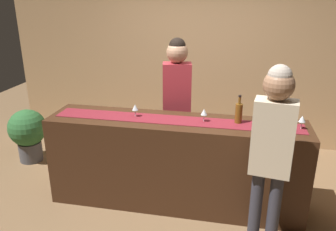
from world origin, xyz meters
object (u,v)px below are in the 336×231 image
at_px(wine_glass_near_customer, 204,112).
at_px(wine_glass_mid_counter, 135,108).
at_px(wine_glass_far_end, 302,119).
at_px(customer_sipping, 272,143).
at_px(wine_bottle_amber, 239,113).
at_px(potted_plant_tall, 28,132).
at_px(bartender, 177,94).
at_px(wine_bottle_green, 281,115).

xyz_separation_m(wine_glass_near_customer, wine_glass_mid_counter, (-0.75, 0.00, 0.00)).
relative_size(wine_glass_near_customer, wine_glass_far_end, 1.00).
relative_size(wine_glass_mid_counter, customer_sipping, 0.08).
bearing_deg(customer_sipping, wine_bottle_amber, 121.41).
distance_m(wine_glass_mid_counter, customer_sipping, 1.52).
distance_m(wine_bottle_amber, potted_plant_tall, 3.02).
height_order(wine_glass_mid_counter, wine_glass_far_end, same).
height_order(wine_glass_far_end, customer_sipping, customer_sipping).
relative_size(bartender, potted_plant_tall, 2.37).
bearing_deg(wine_glass_mid_counter, wine_bottle_green, 2.31).
height_order(wine_bottle_amber, bartender, bartender).
bearing_deg(potted_plant_tall, wine_bottle_amber, -10.98).
relative_size(wine_glass_far_end, potted_plant_tall, 0.19).
distance_m(wine_glass_near_customer, bartender, 0.68).
bearing_deg(wine_glass_near_customer, wine_bottle_green, 4.66).
bearing_deg(wine_glass_near_customer, wine_bottle_amber, 5.36).
bearing_deg(customer_sipping, bartender, 139.15).
relative_size(wine_bottle_amber, bartender, 0.17).
bearing_deg(wine_bottle_amber, bartender, 144.65).
distance_m(wine_bottle_green, wine_glass_mid_counter, 1.53).
height_order(wine_glass_mid_counter, potted_plant_tall, wine_glass_mid_counter).
xyz_separation_m(wine_glass_mid_counter, wine_glass_far_end, (1.72, -0.01, 0.00)).
height_order(wine_glass_mid_counter, bartender, bartender).
bearing_deg(wine_bottle_amber, wine_glass_far_end, -4.24).
xyz_separation_m(wine_glass_far_end, bartender, (-1.36, 0.57, 0.02)).
relative_size(wine_bottle_green, wine_glass_far_end, 2.10).
bearing_deg(wine_glass_mid_counter, potted_plant_tall, 161.64).
xyz_separation_m(bartender, customer_sipping, (1.03, -1.19, -0.03)).
bearing_deg(wine_bottle_green, customer_sipping, -101.81).
distance_m(wine_bottle_green, wine_bottle_amber, 0.43).
height_order(wine_bottle_green, customer_sipping, customer_sipping).
bearing_deg(bartender, potted_plant_tall, -12.18).
distance_m(wine_glass_near_customer, potted_plant_tall, 2.69).
xyz_separation_m(wine_bottle_green, wine_glass_mid_counter, (-1.53, -0.06, -0.01)).
xyz_separation_m(wine_bottle_green, wine_glass_near_customer, (-0.78, -0.06, -0.01)).
height_order(bartender, potted_plant_tall, bartender).
relative_size(wine_bottle_green, potted_plant_tall, 0.40).
distance_m(customer_sipping, potted_plant_tall, 3.46).
distance_m(wine_bottle_amber, wine_glass_far_end, 0.62).
relative_size(wine_bottle_amber, customer_sipping, 0.17).
bearing_deg(wine_glass_far_end, potted_plant_tall, 170.19).
distance_m(wine_glass_mid_counter, bartender, 0.67).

